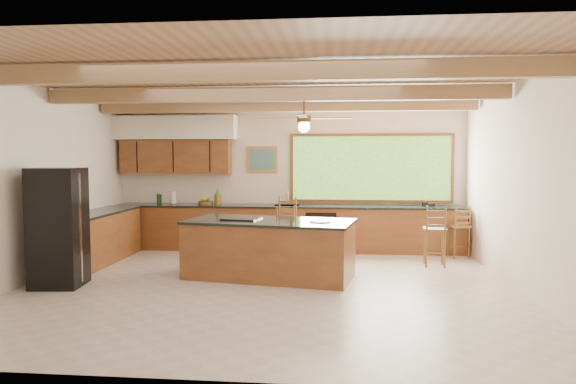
# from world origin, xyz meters

# --- Properties ---
(ground) EXTENTS (7.20, 7.20, 0.00)m
(ground) POSITION_xyz_m (0.00, 0.00, 0.00)
(ground) COLOR beige
(ground) RESTS_ON ground
(room_shell) EXTENTS (7.27, 6.54, 3.02)m
(room_shell) POSITION_xyz_m (-0.17, 0.65, 2.21)
(room_shell) COLOR silver
(room_shell) RESTS_ON ground
(counter_run) EXTENTS (7.12, 3.10, 1.27)m
(counter_run) POSITION_xyz_m (-0.82, 2.52, 0.46)
(counter_run) COLOR brown
(counter_run) RESTS_ON ground
(island) EXTENTS (2.77, 1.65, 0.92)m
(island) POSITION_xyz_m (-0.04, 0.56, 0.45)
(island) COLOR brown
(island) RESTS_ON ground
(refrigerator) EXTENTS (0.74, 0.73, 1.74)m
(refrigerator) POSITION_xyz_m (-3.05, -0.31, 0.87)
(refrigerator) COLOR black
(refrigerator) RESTS_ON ground
(bar_stool_a) EXTENTS (0.41, 0.41, 1.05)m
(bar_stool_a) POSITION_xyz_m (0.10, 1.54, 0.62)
(bar_stool_a) COLOR brown
(bar_stool_a) RESTS_ON ground
(bar_stool_b) EXTENTS (0.53, 0.53, 1.17)m
(bar_stool_b) POSITION_xyz_m (0.16, 2.07, 0.70)
(bar_stool_b) COLOR brown
(bar_stool_b) RESTS_ON ground
(bar_stool_c) EXTENTS (0.41, 0.41, 1.07)m
(bar_stool_c) POSITION_xyz_m (2.71, 1.58, 0.64)
(bar_stool_c) COLOR brown
(bar_stool_c) RESTS_ON ground
(bar_stool_d) EXTENTS (0.43, 0.43, 0.99)m
(bar_stool_d) POSITION_xyz_m (3.30, 2.40, 0.59)
(bar_stool_d) COLOR brown
(bar_stool_d) RESTS_ON ground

